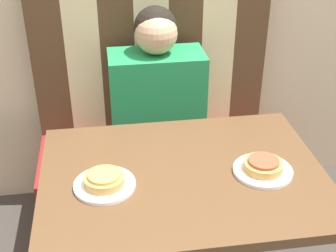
{
  "coord_description": "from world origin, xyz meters",
  "views": [
    {
      "loc": [
        -0.24,
        -1.24,
        1.68
      ],
      "look_at": [
        0.0,
        0.34,
        0.75
      ],
      "focal_mm": 50.0,
      "sensor_mm": 36.0,
      "label": 1
    }
  ],
  "objects_px": {
    "person": "(157,87)",
    "plate_right": "(263,171)",
    "pizza_left": "(104,179)",
    "pizza_right": "(263,165)",
    "plate_left": "(105,185)"
  },
  "relations": [
    {
      "from": "pizza_left",
      "to": "pizza_right",
      "type": "xyz_separation_m",
      "value": [
        0.52,
        0.0,
        0.0
      ]
    },
    {
      "from": "pizza_right",
      "to": "plate_right",
      "type": "bearing_deg",
      "value": 90.0
    },
    {
      "from": "person",
      "to": "pizza_left",
      "type": "height_order",
      "value": "person"
    },
    {
      "from": "person",
      "to": "pizza_left",
      "type": "xyz_separation_m",
      "value": [
        -0.26,
        -0.73,
        0.04
      ]
    },
    {
      "from": "plate_left",
      "to": "pizza_left",
      "type": "height_order",
      "value": "pizza_left"
    },
    {
      "from": "pizza_right",
      "to": "person",
      "type": "bearing_deg",
      "value": 109.67
    },
    {
      "from": "pizza_left",
      "to": "person",
      "type": "bearing_deg",
      "value": 70.33
    },
    {
      "from": "plate_right",
      "to": "pizza_right",
      "type": "distance_m",
      "value": 0.02
    },
    {
      "from": "person",
      "to": "plate_right",
      "type": "distance_m",
      "value": 0.77
    },
    {
      "from": "person",
      "to": "plate_left",
      "type": "height_order",
      "value": "person"
    },
    {
      "from": "person",
      "to": "pizza_right",
      "type": "relative_size",
      "value": 5.25
    },
    {
      "from": "plate_right",
      "to": "pizza_right",
      "type": "xyz_separation_m",
      "value": [
        0.0,
        -0.0,
        0.02
      ]
    },
    {
      "from": "person",
      "to": "plate_right",
      "type": "height_order",
      "value": "person"
    },
    {
      "from": "plate_left",
      "to": "pizza_right",
      "type": "relative_size",
      "value": 1.51
    },
    {
      "from": "person",
      "to": "plate_left",
      "type": "xyz_separation_m",
      "value": [
        -0.26,
        -0.73,
        0.01
      ]
    }
  ]
}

